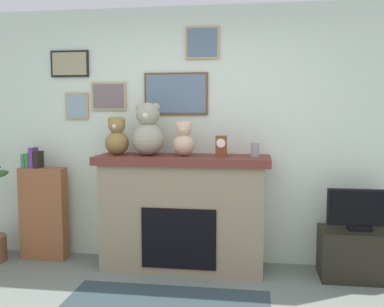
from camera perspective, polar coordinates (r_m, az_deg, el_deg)
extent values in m
cube|color=silver|center=(4.46, 0.36, 2.41)|extent=(5.20, 0.12, 2.60)
cube|color=brown|center=(4.41, -2.14, 7.93)|extent=(0.65, 0.02, 0.43)
cube|color=slate|center=(4.40, -2.17, 7.93)|extent=(0.61, 0.00, 0.39)
cube|color=tan|center=(4.72, -15.03, 6.11)|extent=(0.25, 0.02, 0.28)
cube|color=#829BAC|center=(4.71, -15.08, 6.11)|extent=(0.21, 0.00, 0.24)
cube|color=tan|center=(4.59, -10.98, 7.47)|extent=(0.37, 0.02, 0.29)
cube|color=#6B5E5F|center=(4.58, -11.03, 7.47)|extent=(0.33, 0.00, 0.25)
cube|color=tan|center=(4.42, 1.37, 14.47)|extent=(0.34, 0.02, 0.32)
cube|color=slate|center=(4.41, 1.36, 14.49)|extent=(0.30, 0.00, 0.28)
cube|color=black|center=(4.77, -15.92, 11.38)|extent=(0.41, 0.02, 0.27)
cube|color=#99936B|center=(4.76, -15.97, 11.39)|extent=(0.37, 0.00, 0.23)
cube|color=gray|center=(4.28, -1.20, -8.30)|extent=(1.56, 0.50, 1.04)
cube|color=brown|center=(4.18, -1.22, -0.83)|extent=(1.68, 0.56, 0.08)
cube|color=black|center=(4.08, -1.80, -11.25)|extent=(0.70, 0.02, 0.57)
cube|color=brown|center=(4.81, -19.07, -7.52)|extent=(0.48, 0.16, 0.97)
cube|color=#3A7448|center=(4.80, -21.21, -0.89)|extent=(0.04, 0.13, 0.14)
cube|color=#2B7939|center=(4.78, -20.77, -0.86)|extent=(0.04, 0.13, 0.15)
cube|color=#603178|center=(4.75, -20.29, -0.52)|extent=(0.05, 0.13, 0.21)
cube|color=black|center=(4.73, -19.70, -0.75)|extent=(0.05, 0.13, 0.17)
cube|color=black|center=(4.37, 21.18, -12.35)|extent=(0.70, 0.40, 0.46)
cube|color=black|center=(4.30, 21.30, -9.16)|extent=(0.20, 0.14, 0.04)
cube|color=black|center=(4.25, 21.39, -6.67)|extent=(0.59, 0.03, 0.34)
cube|color=black|center=(4.24, 21.44, -6.72)|extent=(0.55, 0.00, 0.30)
cylinder|color=gray|center=(4.09, 8.38, 0.48)|extent=(0.08, 0.08, 0.13)
cube|color=brown|center=(4.10, 3.89, 0.99)|extent=(0.11, 0.07, 0.20)
cylinder|color=white|center=(4.06, 3.85, 1.39)|extent=(0.08, 0.01, 0.08)
sphere|color=olive|center=(4.31, -9.92, 1.38)|extent=(0.23, 0.23, 0.23)
sphere|color=olive|center=(4.30, -9.96, 3.72)|extent=(0.17, 0.17, 0.17)
sphere|color=olive|center=(4.31, -10.72, 4.39)|extent=(0.06, 0.06, 0.06)
sphere|color=olive|center=(4.28, -9.22, 4.41)|extent=(0.06, 0.06, 0.06)
sphere|color=beige|center=(4.23, -10.25, 3.58)|extent=(0.05, 0.05, 0.05)
sphere|color=gray|center=(4.21, -5.84, 1.92)|extent=(0.32, 0.32, 0.32)
sphere|color=gray|center=(4.21, -5.87, 5.19)|extent=(0.23, 0.23, 0.23)
sphere|color=gray|center=(4.23, -6.94, 6.11)|extent=(0.08, 0.08, 0.08)
sphere|color=gray|center=(4.19, -4.80, 6.14)|extent=(0.08, 0.08, 0.08)
sphere|color=beige|center=(4.12, -6.18, 5.01)|extent=(0.07, 0.07, 0.07)
sphere|color=#CBAB8D|center=(4.15, -1.11, 1.13)|extent=(0.21, 0.21, 0.21)
sphere|color=#CBAB8D|center=(4.14, -1.11, 3.32)|extent=(0.15, 0.15, 0.15)
sphere|color=#CBAB8D|center=(4.14, -1.84, 3.95)|extent=(0.05, 0.05, 0.05)
sphere|color=#CBAB8D|center=(4.13, -0.38, 3.94)|extent=(0.05, 0.05, 0.05)
sphere|color=beige|center=(4.08, -1.25, 3.17)|extent=(0.05, 0.05, 0.05)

